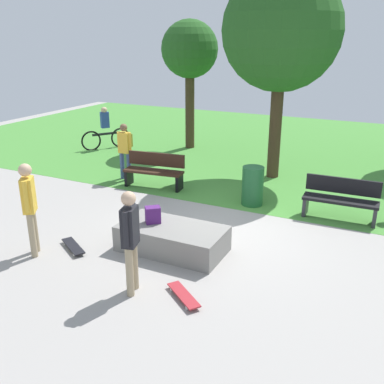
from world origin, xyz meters
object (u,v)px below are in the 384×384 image
at_px(skater_watching, 29,202).
at_px(cyclist_on_bicycle, 105,131).
at_px(trash_bin, 253,186).
at_px(park_bench_center_lawn, 154,170).
at_px(tree_slender_maple, 190,51).
at_px(tree_broad_elm, 282,31).
at_px(skater_performing_trick, 130,235).
at_px(pedestrian_with_backpack, 125,146).
at_px(skateboard_by_ledge, 73,246).
at_px(skateboard_spare, 184,295).
at_px(concrete_ledge, 172,238).
at_px(park_bench_near_lamppost, 341,198).
at_px(backpack_on_ledge, 153,215).

bearing_deg(skater_watching, cyclist_on_bicycle, 117.35).
xyz_separation_m(skater_watching, trash_bin, (2.81, 4.21, -0.56)).
relative_size(park_bench_center_lawn, tree_slender_maple, 0.37).
relative_size(park_bench_center_lawn, tree_broad_elm, 0.30).
relative_size(skater_watching, trash_bin, 1.86).
bearing_deg(skater_watching, tree_slender_maple, 97.06).
relative_size(tree_slender_maple, cyclist_on_bicycle, 2.86).
bearing_deg(skater_performing_trick, pedestrian_with_backpack, 125.12).
height_order(skateboard_by_ledge, skateboard_spare, same).
distance_m(concrete_ledge, tree_slender_maple, 8.70).
bearing_deg(concrete_ledge, park_bench_near_lamppost, 48.86).
bearing_deg(concrete_ledge, skateboard_spare, -55.44).
bearing_deg(concrete_ledge, backpack_on_ledge, 179.65).
height_order(backpack_on_ledge, cyclist_on_bicycle, cyclist_on_bicycle).
relative_size(trash_bin, pedestrian_with_backpack, 0.59).
bearing_deg(tree_slender_maple, tree_broad_elm, -29.36).
bearing_deg(skateboard_by_ledge, cyclist_on_bicycle, 122.06).
distance_m(skater_performing_trick, tree_broad_elm, 7.49).
xyz_separation_m(backpack_on_ledge, skater_watching, (-1.82, -1.26, 0.38)).
relative_size(park_bench_near_lamppost, pedestrian_with_backpack, 1.02).
height_order(backpack_on_ledge, skateboard_by_ledge, backpack_on_ledge).
distance_m(tree_broad_elm, tree_slender_maple, 4.29).
height_order(concrete_ledge, skater_performing_trick, skater_performing_trick).
relative_size(tree_broad_elm, trash_bin, 5.91).
bearing_deg(tree_slender_maple, cyclist_on_bicycle, -151.51).
xyz_separation_m(skater_watching, pedestrian_with_backpack, (-1.05, 4.56, -0.09)).
relative_size(skater_performing_trick, pedestrian_with_backpack, 1.07).
xyz_separation_m(skater_watching, skateboard_by_ledge, (0.51, 0.45, -0.97)).
bearing_deg(skater_performing_trick, cyclist_on_bicycle, 129.03).
xyz_separation_m(tree_broad_elm, tree_slender_maple, (-3.70, 2.08, -0.61)).
relative_size(backpack_on_ledge, skater_watching, 0.18).
relative_size(concrete_ledge, cyclist_on_bicycle, 1.30).
distance_m(skater_performing_trick, pedestrian_with_backpack, 5.91).
height_order(skater_watching, skateboard_by_ledge, skater_watching).
bearing_deg(cyclist_on_bicycle, skater_performing_trick, -50.97).
relative_size(backpack_on_ledge, tree_slender_maple, 0.07).
distance_m(skater_performing_trick, park_bench_near_lamppost, 5.19).
distance_m(tree_broad_elm, cyclist_on_bicycle, 7.21).
relative_size(park_bench_near_lamppost, tree_broad_elm, 0.29).
bearing_deg(skater_watching, backpack_on_ledge, 34.66).
relative_size(backpack_on_ledge, skater_performing_trick, 0.19).
bearing_deg(skateboard_by_ledge, pedestrian_with_backpack, 110.81).
bearing_deg(park_bench_center_lawn, skateboard_by_ledge, -83.00).
bearing_deg(pedestrian_with_backpack, backpack_on_ledge, -49.00).
xyz_separation_m(tree_broad_elm, trash_bin, (0.19, -2.39, -3.49)).
relative_size(skater_performing_trick, cyclist_on_bicycle, 1.11).
relative_size(concrete_ledge, skateboard_spare, 2.62).
distance_m(backpack_on_ledge, trash_bin, 3.12).
bearing_deg(park_bench_near_lamppost, backpack_on_ledge, -135.36).
relative_size(park_bench_center_lawn, park_bench_near_lamppost, 1.02).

